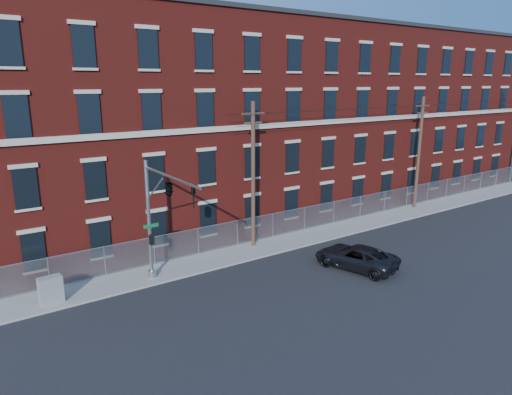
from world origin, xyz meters
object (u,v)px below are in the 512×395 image
object	(u,v)px
utility_pole_near	(253,173)
pickup_truck	(356,257)
traffic_signal_mast	(164,199)
utility_cabinet	(51,290)

from	to	relation	value
utility_pole_near	pickup_truck	distance (m)	8.78
traffic_signal_mast	utility_cabinet	size ratio (longest dim) A/B	4.82
utility_pole_near	pickup_truck	world-z (taller)	utility_pole_near
traffic_signal_mast	utility_cabinet	world-z (taller)	traffic_signal_mast
traffic_signal_mast	utility_cabinet	xyz separation A→B (m)	(-5.59, 2.16, -4.54)
pickup_truck	utility_cabinet	xyz separation A→B (m)	(-16.75, 5.51, 0.12)
utility_cabinet	traffic_signal_mast	bearing A→B (deg)	-25.46
pickup_truck	utility_cabinet	world-z (taller)	utility_cabinet
traffic_signal_mast	pickup_truck	xyz separation A→B (m)	(11.15, -3.35, -4.66)
pickup_truck	utility_cabinet	bearing A→B (deg)	-34.48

